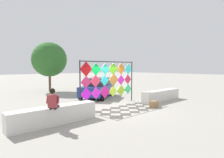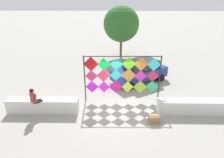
# 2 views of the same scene
# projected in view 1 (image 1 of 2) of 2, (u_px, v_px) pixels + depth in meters

# --- Properties ---
(ground) EXTENTS (120.00, 120.00, 0.00)m
(ground) POSITION_uv_depth(u_px,v_px,m) (119.00, 109.00, 11.09)
(ground) COLOR #9E998E
(plaza_ledge_left) EXTENTS (3.92, 0.63, 0.78)m
(plaza_ledge_left) POSITION_uv_depth(u_px,v_px,m) (55.00, 115.00, 8.09)
(plaza_ledge_left) COLOR silver
(plaza_ledge_left) RESTS_ON ground
(plaza_ledge_right) EXTENTS (3.92, 0.63, 0.78)m
(plaza_ledge_right) POSITION_uv_depth(u_px,v_px,m) (161.00, 95.00, 13.71)
(plaza_ledge_right) COLOR silver
(plaza_ledge_right) RESTS_ON ground
(kite_display_rack) EXTENTS (4.54, 0.13, 2.86)m
(kite_display_rack) POSITION_uv_depth(u_px,v_px,m) (109.00, 79.00, 12.02)
(kite_display_rack) COLOR #232328
(kite_display_rack) RESTS_ON ground
(seated_vendor) EXTENTS (0.75, 0.76, 1.63)m
(seated_vendor) POSITION_uv_depth(u_px,v_px,m) (54.00, 104.00, 7.67)
(seated_vendor) COLOR black
(seated_vendor) RESTS_ON ground
(parked_car) EXTENTS (4.38, 3.65, 1.58)m
(parked_car) POSITION_uv_depth(u_px,v_px,m) (98.00, 88.00, 15.22)
(parked_car) COLOR navy
(parked_car) RESTS_ON ground
(cardboard_box_large) EXTENTS (0.60, 0.39, 0.39)m
(cardboard_box_large) POSITION_uv_depth(u_px,v_px,m) (154.00, 104.00, 11.48)
(cardboard_box_large) COLOR #9E754C
(cardboard_box_large) RESTS_ON ground
(tree_far_right) EXTENTS (3.47, 3.47, 4.98)m
(tree_far_right) POSITION_uv_depth(u_px,v_px,m) (49.00, 59.00, 18.71)
(tree_far_right) COLOR brown
(tree_far_right) RESTS_ON ground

